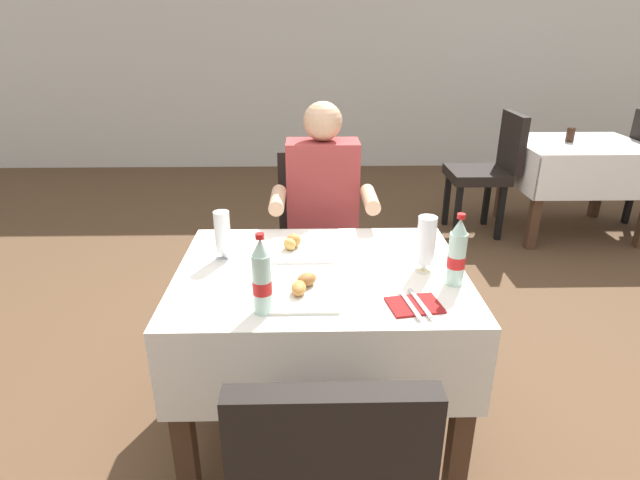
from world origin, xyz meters
The scene contains 15 objects.
ground_plane centered at (0.00, 0.00, 0.00)m, with size 11.00×11.00×0.00m, color brown.
back_wall centered at (0.00, 4.33, 1.38)m, with size 11.00×0.12×2.76m, color silver.
main_dining_table centered at (-0.07, -0.06, 0.57)m, with size 1.08×0.84×0.74m.
chair_far_diner_seat centered at (-0.07, 0.76, 0.55)m, with size 0.44×0.50×0.97m.
seated_diner_far centered at (-0.04, 0.65, 0.71)m, with size 0.50×0.46×1.26m.
plate_near_camera centered at (-0.14, -0.24, 0.76)m, with size 0.26×0.26×0.06m.
plate_far_diner centered at (-0.15, 0.12, 0.76)m, with size 0.24×0.24×0.07m.
beer_glass_left centered at (-0.45, 0.05, 0.84)m, with size 0.07×0.07×0.20m.
beer_glass_middle centered at (0.32, -0.07, 0.85)m, with size 0.07×0.07×0.22m.
cola_bottle_primary centered at (0.40, -0.18, 0.86)m, with size 0.06×0.06×0.27m.
cola_bottle_secondary centered at (-0.26, -0.35, 0.86)m, with size 0.06×0.06×0.27m.
napkin_cutlery_set centered at (0.23, -0.33, 0.75)m, with size 0.19×0.20×0.01m.
background_dining_table centered at (2.01, 2.14, 0.56)m, with size 0.98×0.82×0.74m.
background_chair_left centered at (1.32, 2.14, 0.55)m, with size 0.50×0.44×0.97m.
background_table_tumbler centered at (1.94, 2.17, 0.80)m, with size 0.06×0.06×0.11m, color black.
Camera 1 is at (-0.11, -1.79, 1.60)m, focal length 28.69 mm.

